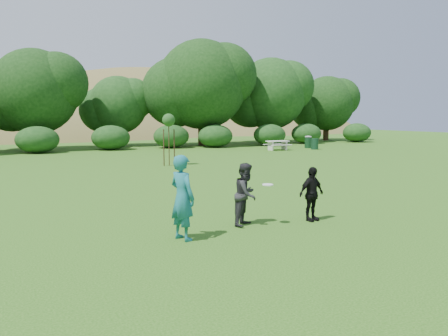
# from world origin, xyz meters

# --- Properties ---
(ground) EXTENTS (120.00, 120.00, 0.00)m
(ground) POSITION_xyz_m (0.00, 0.00, 0.00)
(ground) COLOR #19470C
(ground) RESTS_ON ground
(player_teal) EXTENTS (0.65, 0.80, 1.88)m
(player_teal) POSITION_xyz_m (-2.64, -0.31, 0.94)
(player_teal) COLOR #18656F
(player_teal) RESTS_ON ground
(player_grey) EXTENTS (0.96, 0.94, 1.56)m
(player_grey) POSITION_xyz_m (-0.75, 0.22, 0.78)
(player_grey) COLOR #252527
(player_grey) RESTS_ON ground
(player_black) EXTENTS (0.88, 0.48, 1.41)m
(player_black) POSITION_xyz_m (0.99, -0.13, 0.71)
(player_black) COLOR black
(player_black) RESTS_ON ground
(trash_can_near) EXTENTS (0.60, 0.60, 0.90)m
(trash_can_near) POSITION_xyz_m (16.39, 19.61, 0.45)
(trash_can_near) COLOR #133621
(trash_can_near) RESTS_ON ground
(frisbee) EXTENTS (0.27, 0.27, 0.03)m
(frisbee) POSITION_xyz_m (-0.31, -0.08, 1.03)
(frisbee) COLOR white
(frisbee) RESTS_ON ground
(sapling) EXTENTS (0.70, 0.70, 2.85)m
(sapling) POSITION_xyz_m (1.84, 13.61, 2.42)
(sapling) COLOR #402819
(sapling) RESTS_ON ground
(picnic_table) EXTENTS (1.80, 1.48, 0.76)m
(picnic_table) POSITION_xyz_m (13.23, 20.27, 0.52)
(picnic_table) COLOR silver
(picnic_table) RESTS_ON ground
(trash_can_lidded) EXTENTS (0.60, 0.60, 1.05)m
(trash_can_lidded) POSITION_xyz_m (16.90, 21.15, 0.54)
(trash_can_lidded) COLOR #13361D
(trash_can_lidded) RESTS_ON ground
(hillside) EXTENTS (150.00, 72.00, 52.00)m
(hillside) POSITION_xyz_m (-0.56, 68.45, -11.97)
(hillside) COLOR olive
(hillside) RESTS_ON ground
(tree_row) EXTENTS (53.92, 10.38, 9.62)m
(tree_row) POSITION_xyz_m (3.23, 28.68, 4.87)
(tree_row) COLOR #3A2616
(tree_row) RESTS_ON ground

